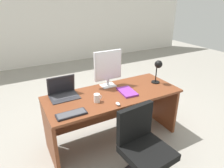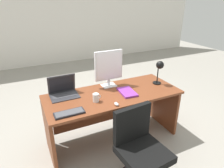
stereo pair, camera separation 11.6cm
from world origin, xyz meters
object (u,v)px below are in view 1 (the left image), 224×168
object	(u,v)px
laptop	(63,90)
mouse	(118,104)
desk_lamp	(158,67)
coffee_mug	(97,98)
monitor	(108,67)
keyboard	(71,114)
book	(127,92)
office_chair	(143,155)
desk	(111,106)

from	to	relation	value
laptop	mouse	distance (m)	0.74
desk_lamp	laptop	bearing A→B (deg)	168.65
coffee_mug	mouse	bearing A→B (deg)	-46.90
monitor	coffee_mug	size ratio (longest dim) A/B	4.95
keyboard	book	world-z (taller)	book
keyboard	mouse	xyz separation A→B (m)	(0.54, -0.06, 0.01)
coffee_mug	office_chair	bearing A→B (deg)	-72.34
laptop	book	distance (m)	0.83
keyboard	book	distance (m)	0.84
mouse	laptop	bearing A→B (deg)	131.86
coffee_mug	laptop	bearing A→B (deg)	131.18
laptop	office_chair	xyz separation A→B (m)	(0.53, -1.03, -0.45)
desk	monitor	size ratio (longest dim) A/B	3.48
book	keyboard	bearing A→B (deg)	-168.10
mouse	office_chair	distance (m)	0.62
laptop	keyboard	bearing A→B (deg)	-95.78
desk_lamp	coffee_mug	xyz separation A→B (m)	(-1.00, -0.10, -0.20)
keyboard	office_chair	distance (m)	0.88
keyboard	desk_lamp	size ratio (longest dim) A/B	0.94
monitor	book	xyz separation A→B (m)	(0.12, -0.31, -0.27)
monitor	laptop	world-z (taller)	monitor
desk_lamp	office_chair	size ratio (longest dim) A/B	0.39
desk	book	distance (m)	0.31
monitor	mouse	xyz separation A→B (m)	(-0.15, -0.54, -0.27)
desk	coffee_mug	size ratio (longest dim) A/B	17.22
desk	mouse	world-z (taller)	mouse
monitor	office_chair	bearing A→B (deg)	-96.47
desk	office_chair	world-z (taller)	office_chair
book	office_chair	xyz separation A→B (m)	(-0.24, -0.71, -0.38)
mouse	monitor	bearing A→B (deg)	74.22
desk	keyboard	distance (m)	0.75
mouse	desk	bearing A→B (deg)	73.57
keyboard	office_chair	xyz separation A→B (m)	(0.58, -0.54, -0.38)
mouse	keyboard	bearing A→B (deg)	174.06
desk	keyboard	size ratio (longest dim) A/B	5.43
coffee_mug	desk	bearing A→B (deg)	29.26
mouse	desk_lamp	world-z (taller)	desk_lamp
book	coffee_mug	distance (m)	0.46
monitor	desk_lamp	distance (m)	0.72
laptop	coffee_mug	xyz separation A→B (m)	(0.31, -0.36, -0.03)
monitor	keyboard	distance (m)	0.89
mouse	desk_lamp	xyz separation A→B (m)	(0.82, 0.29, 0.23)
laptop	office_chair	world-z (taller)	laptop
desk	desk_lamp	size ratio (longest dim) A/B	5.11
monitor	laptop	bearing A→B (deg)	179.04
laptop	desk_lamp	bearing A→B (deg)	-11.35
desk	monitor	distance (m)	0.54
desk	monitor	xyz separation A→B (m)	(0.05, 0.19, 0.51)
mouse	desk_lamp	size ratio (longest dim) A/B	0.22
monitor	desk_lamp	world-z (taller)	monitor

